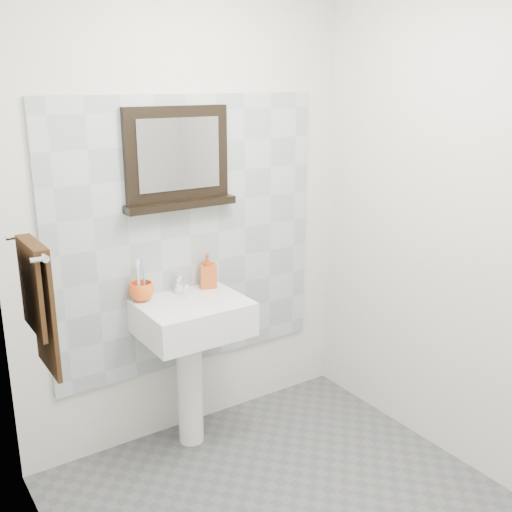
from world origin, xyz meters
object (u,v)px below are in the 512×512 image
Objects in this scene: pedestal_sink at (192,333)px; toothbrush_cup at (141,292)px; framed_mirror at (177,160)px; hand_towel at (38,297)px; soap_dispenser at (208,270)px.

pedestal_sink is 0.35m from toothbrush_cup.
framed_mirror is 1.12× the size of hand_towel.
framed_mirror is 1.08m from hand_towel.
framed_mirror reaches higher than soap_dispenser.
soap_dispenser is 1.11m from hand_towel.
pedestal_sink is 4.95× the size of soap_dispenser.
soap_dispenser is at bearing 22.76° from hand_towel.
pedestal_sink is 1.75× the size of hand_towel.
toothbrush_cup is 0.78m from hand_towel.
hand_towel is (-1.01, -0.42, 0.18)m from soap_dispenser.
hand_towel reaches higher than toothbrush_cup.
toothbrush_cup is at bearing 34.88° from hand_towel.
toothbrush_cup is 0.20× the size of framed_mirror.
framed_mirror reaches higher than pedestal_sink.
toothbrush_cup is at bearing 146.39° from pedestal_sink.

